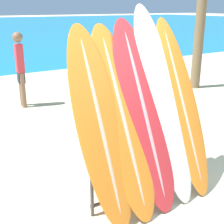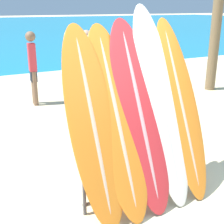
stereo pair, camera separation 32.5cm
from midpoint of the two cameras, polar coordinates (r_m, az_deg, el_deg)
The scene contains 10 objects.
ground_plane at distance 3.74m, azimuth 14.71°, elevation -18.88°, with size 160.00×160.00×0.00m, color beige.
surfboard_rack at distance 3.81m, azimuth 3.97°, elevation -9.21°, with size 1.56×0.04×0.85m.
surfboard_slot_0 at distance 3.33m, azimuth -5.05°, elevation -2.45°, with size 0.55×1.02×2.09m.
surfboard_slot_1 at distance 3.47m, azimuth -0.71°, elevation -1.56°, with size 0.56×1.08×2.08m.
surfboard_slot_2 at distance 3.62m, azimuth 3.28°, elevation -0.25°, with size 0.59×1.06×2.13m.
surfboard_slot_3 at distance 3.80m, azimuth 6.86°, elevation 1.84°, with size 0.51×1.11×2.29m.
surfboard_slot_4 at distance 3.99m, azimuth 10.44°, elevation 1.20°, with size 0.49×1.04×2.12m.
person_near_water at distance 6.61m, azimuth -6.93°, elevation 7.17°, with size 0.24×0.29×1.70m.
person_mid_beach at distance 7.70m, azimuth -7.93°, elevation 8.83°, with size 0.29×0.23×1.71m.
person_far_left at distance 7.48m, azimuth -17.66°, elevation 7.84°, with size 0.23×0.29×1.71m.
Camera 1 is at (-2.41, -1.86, 2.25)m, focal length 50.00 mm.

